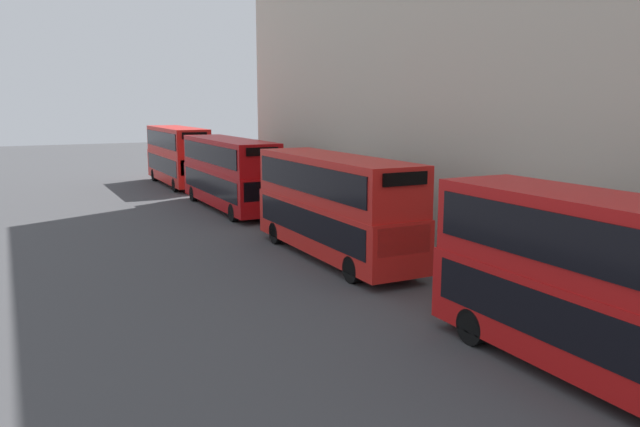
{
  "coord_description": "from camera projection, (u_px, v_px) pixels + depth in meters",
  "views": [
    {
      "loc": [
        -10.36,
        -3.73,
        6.45
      ],
      "look_at": [
        0.48,
        17.8,
        2.14
      ],
      "focal_mm": 35.0,
      "sensor_mm": 36.0,
      "label": 1
    }
  ],
  "objects": [
    {
      "name": "bus_leading",
      "position": [
        625.0,
        289.0,
        13.73
      ],
      "size": [
        2.59,
        10.43,
        4.35
      ],
      "color": "red",
      "rests_on": "ground"
    },
    {
      "name": "bus_second_in_queue",
      "position": [
        334.0,
        202.0,
        25.77
      ],
      "size": [
        2.59,
        10.33,
        4.28
      ],
      "color": "red",
      "rests_on": "ground"
    },
    {
      "name": "bus_third_in_queue",
      "position": [
        229.0,
        171.0,
        37.71
      ],
      "size": [
        2.59,
        11.25,
        4.28
      ],
      "color": "#B20C0F",
      "rests_on": "ground"
    },
    {
      "name": "bus_trailing",
      "position": [
        177.0,
        154.0,
        48.67
      ],
      "size": [
        2.59,
        10.34,
        4.53
      ],
      "color": "red",
      "rests_on": "ground"
    },
    {
      "name": "pedestrian",
      "position": [
        248.0,
        189.0,
        41.25
      ],
      "size": [
        0.36,
        0.36,
        1.72
      ],
      "color": "#334C6B",
      "rests_on": "ground"
    }
  ]
}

